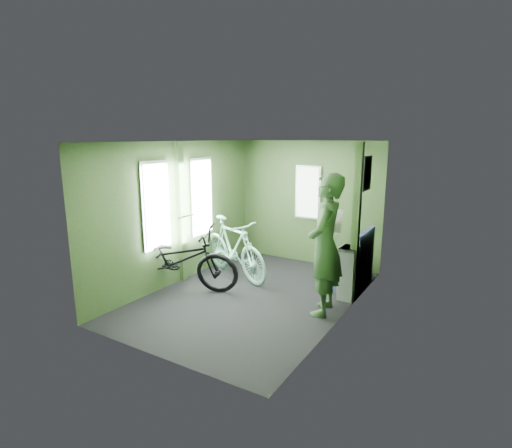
{
  "coord_description": "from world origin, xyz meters",
  "views": [
    {
      "loc": [
        2.98,
        -4.84,
        2.36
      ],
      "look_at": [
        0.0,
        0.1,
        1.1
      ],
      "focal_mm": 28.0,
      "sensor_mm": 36.0,
      "label": 1
    }
  ],
  "objects": [
    {
      "name": "bicycle_black",
      "position": [
        -1.12,
        -0.41,
        0.0
      ],
      "size": [
        2.11,
        1.44,
        1.12
      ],
      "primitive_type": "imported",
      "rotation": [
        0.0,
        -0.16,
        1.91
      ],
      "color": "black",
      "rests_on": "ground"
    },
    {
      "name": "room",
      "position": [
        -0.04,
        0.04,
        1.44
      ],
      "size": [
        4.0,
        4.02,
        2.31
      ],
      "color": "black",
      "rests_on": "ground"
    },
    {
      "name": "passenger",
      "position": [
        1.13,
        0.01,
        0.96
      ],
      "size": [
        0.57,
        0.78,
        1.92
      ],
      "rotation": [
        0.0,
        0.0,
        -1.4
      ],
      "color": "#2F4F2B",
      "rests_on": "ground"
    },
    {
      "name": "waste_box",
      "position": [
        1.26,
        0.66,
        0.4
      ],
      "size": [
        0.23,
        0.33,
        0.79
      ],
      "primitive_type": "cube",
      "color": "gray",
      "rests_on": "ground"
    },
    {
      "name": "bicycle_mint",
      "position": [
        -0.72,
        0.55,
        0.0
      ],
      "size": [
        1.85,
        1.21,
        1.1
      ],
      "primitive_type": "imported",
      "rotation": [
        0.0,
        -0.1,
        1.19
      ],
      "color": "#8EDEBE",
      "rests_on": "ground"
    },
    {
      "name": "bench_seat",
      "position": [
        1.15,
        1.21,
        0.28
      ],
      "size": [
        0.51,
        0.89,
        0.93
      ],
      "rotation": [
        0.0,
        0.0,
        0.02
      ],
      "color": "navy",
      "rests_on": "ground"
    }
  ]
}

